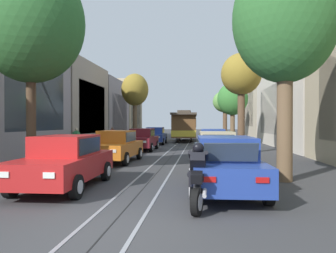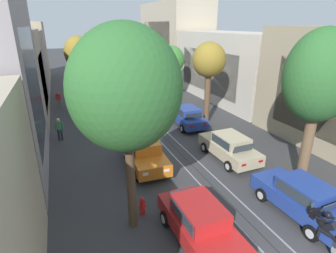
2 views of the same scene
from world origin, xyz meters
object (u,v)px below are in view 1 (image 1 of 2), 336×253
parked_car_orange_second_left (116,146)px  pedestrian_on_right_pavement (112,134)px  parked_car_blue_near_right (225,164)px  street_tree_kerb_right_second (241,76)px  parked_car_blue_fourth_left (155,136)px  street_tree_kerb_right_near (285,21)px  parked_car_blue_mid_right (213,141)px  street_tree_kerb_right_fourth (225,103)px  street_tree_kerb_right_mid (233,100)px  pedestrian_on_left_pavement (76,138)px  motorcycle_with_rider (198,174)px  street_tree_kerb_left_near (31,24)px  parked_car_red_near_left (65,161)px  fire_hydrant (52,163)px  cable_car_trolley (185,126)px  street_tree_kerb_left_second (135,91)px  parked_car_beige_second_right (216,149)px  parked_car_maroon_mid_left (142,139)px

parked_car_orange_second_left → pedestrian_on_right_pavement: size_ratio=2.80×
parked_car_blue_near_right → street_tree_kerb_right_second: (1.93, 11.65, 4.18)m
parked_car_blue_fourth_left → street_tree_kerb_right_near: bearing=-68.9°
street_tree_kerb_right_near → pedestrian_on_right_pavement: bearing=121.0°
parked_car_blue_mid_right → street_tree_kerb_right_fourth: (2.10, 17.67, 3.66)m
street_tree_kerb_right_mid → pedestrian_on_left_pavement: 14.14m
parked_car_blue_mid_right → street_tree_kerb_right_near: street_tree_kerb_right_near is taller
motorcycle_with_rider → parked_car_orange_second_left: bearing=116.9°
street_tree_kerb_left_near → street_tree_kerb_right_second: 13.06m
street_tree_kerb_right_near → street_tree_kerb_right_second: (-0.21, 9.64, -0.41)m
parked_car_red_near_left → fire_hydrant: size_ratio=5.21×
street_tree_kerb_right_fourth → cable_car_trolley: (-4.64, -3.93, -2.79)m
parked_car_blue_near_right → street_tree_kerb_left_second: size_ratio=0.66×
parked_car_blue_mid_right → parked_car_beige_second_right: bearing=-91.2°
street_tree_kerb_left_near → street_tree_kerb_right_mid: (9.06, 17.81, -1.51)m
street_tree_kerb_left_near → pedestrian_on_right_pavement: size_ratio=4.96×
street_tree_kerb_right_near → pedestrian_on_right_pavement: size_ratio=4.84×
parked_car_red_near_left → parked_car_orange_second_left: (-0.16, 6.37, 0.00)m
parked_car_orange_second_left → parked_car_maroon_mid_left: 6.86m
street_tree_kerb_right_mid → pedestrian_on_right_pavement: bearing=174.6°
street_tree_kerb_left_near → pedestrian_on_right_pavement: 19.63m
cable_car_trolley → pedestrian_on_left_pavement: size_ratio=5.58×
parked_car_orange_second_left → parked_car_blue_near_right: (4.91, -6.57, 0.00)m
parked_car_blue_fourth_left → pedestrian_on_right_pavement: size_ratio=2.78×
parked_car_blue_mid_right → street_tree_kerb_left_near: (-7.01, -9.62, 4.80)m
parked_car_blue_near_right → parked_car_blue_mid_right: (0.16, 11.63, 0.00)m
street_tree_kerb_right_near → motorcycle_with_rider: 6.57m
street_tree_kerb_right_mid → pedestrian_on_right_pavement: (-11.43, 1.09, -3.20)m
parked_car_blue_mid_right → street_tree_kerb_left_second: street_tree_kerb_left_second is taller
parked_car_blue_near_right → pedestrian_on_right_pavement: size_ratio=2.79×
motorcycle_with_rider → street_tree_kerb_right_second: bearing=78.7°
parked_car_beige_second_right → parked_car_blue_mid_right: size_ratio=0.99×
parked_car_blue_mid_right → fire_hydrant: parked_car_blue_mid_right is taller
parked_car_blue_mid_right → parked_car_red_near_left: bearing=-113.3°
parked_car_blue_fourth_left → street_tree_kerb_right_second: bearing=-51.7°
parked_car_blue_near_right → parked_car_beige_second_right: same height
parked_car_orange_second_left → street_tree_kerb_left_near: street_tree_kerb_left_near is taller
parked_car_maroon_mid_left → fire_hydrant: (-1.44, -10.93, -0.38)m
parked_car_red_near_left → parked_car_orange_second_left: same height
street_tree_kerb_right_mid → fire_hydrant: 19.64m
parked_car_beige_second_right → motorcycle_with_rider: bearing=-96.1°
parked_car_maroon_mid_left → parked_car_blue_near_right: same height
parked_car_orange_second_left → street_tree_kerb_right_second: street_tree_kerb_right_second is taller
street_tree_kerb_left_second → street_tree_kerb_left_near: bearing=-89.8°
street_tree_kerb_right_second → street_tree_kerb_right_mid: street_tree_kerb_right_second is taller
street_tree_kerb_right_mid → motorcycle_with_rider: 21.96m
parked_car_blue_fourth_left → parked_car_blue_near_right: (4.92, -20.31, 0.00)m
fire_hydrant → street_tree_kerb_right_near: bearing=-3.3°
parked_car_blue_mid_right → fire_hydrant: bearing=-125.3°
cable_car_trolley → street_tree_kerb_right_mid: bearing=-50.4°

